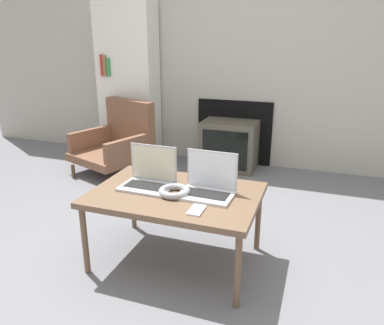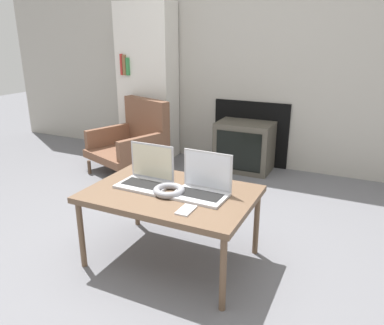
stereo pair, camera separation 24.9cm
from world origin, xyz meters
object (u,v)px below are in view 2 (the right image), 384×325
(phone, at_px, (186,210))
(laptop_right, at_px, (203,185))
(laptop_left, at_px, (147,176))
(tv, at_px, (244,146))
(headphones, at_px, (169,191))
(armchair, at_px, (135,138))

(phone, bearing_deg, laptop_right, 91.93)
(laptop_left, height_order, tv, laptop_left)
(laptop_left, bearing_deg, tv, 88.82)
(headphones, bearing_deg, laptop_left, 158.63)
(tv, bearing_deg, armchair, -158.55)
(laptop_right, bearing_deg, tv, 101.69)
(armchair, bearing_deg, laptop_right, -24.25)
(armchair, bearing_deg, laptop_left, -33.32)
(tv, bearing_deg, laptop_left, -92.33)
(laptop_left, distance_m, armchair, 1.72)
(laptop_right, xyz_separation_m, armchair, (-1.40, 1.37, -0.21))
(phone, relative_size, tv, 0.23)
(laptop_right, bearing_deg, laptop_left, -178.18)
(laptop_left, relative_size, phone, 2.40)
(laptop_right, xyz_separation_m, headphones, (-0.19, -0.08, -0.04))
(phone, distance_m, tv, 2.07)
(headphones, bearing_deg, laptop_right, 22.81)
(laptop_right, bearing_deg, headphones, -155.37)
(laptop_left, distance_m, headphones, 0.22)
(phone, bearing_deg, tv, 98.95)
(laptop_right, bearing_deg, armchair, 137.60)
(laptop_left, height_order, laptop_right, same)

